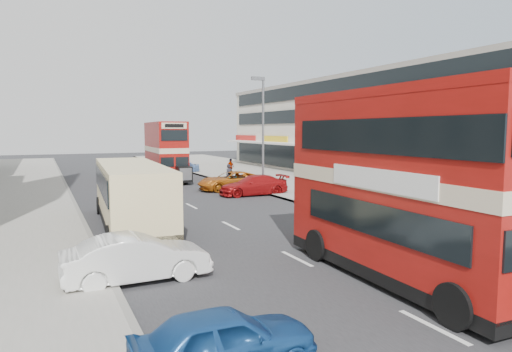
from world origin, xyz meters
TOP-DOWN VIEW (x-y plane):
  - ground at (0.00, 0.00)m, footprint 160.00×160.00m
  - road_surface at (0.00, 20.00)m, footprint 12.00×90.00m
  - pavement_right at (12.00, 20.00)m, footprint 12.00×90.00m
  - kerb_left at (-6.10, 20.00)m, footprint 0.20×90.00m
  - kerb_right at (6.10, 20.00)m, footprint 0.20×90.00m
  - commercial_row at (19.95, 22.00)m, footprint 9.90×46.20m
  - street_lamp at (6.52, 18.00)m, footprint 1.00×0.20m
  - bus_main at (1.74, -1.22)m, footprint 2.96×9.85m
  - bus_second at (2.22, 28.62)m, footprint 2.90×9.07m
  - coach at (-4.14, 9.80)m, footprint 3.19×10.22m
  - car_left_near at (-4.90, -3.72)m, footprint 3.49×1.43m
  - car_left_front at (-5.39, 2.00)m, footprint 4.23×1.54m
  - car_right_a at (5.14, 16.50)m, footprint 4.79×2.16m
  - car_right_b at (4.78, 19.59)m, footprint 5.00×2.39m
  - car_right_c at (5.07, 33.92)m, footprint 3.75×1.51m
  - pedestrian_near at (8.04, 13.20)m, footprint 0.68×0.50m
  - pedestrian_far at (8.28, 28.30)m, footprint 1.01×0.75m
  - cyclist at (4.70, 19.78)m, footprint 0.90×1.98m

SIDE VIEW (x-z plane):
  - ground at x=0.00m, z-range 0.00..0.00m
  - road_surface at x=0.00m, z-range 0.00..0.01m
  - pavement_right at x=12.00m, z-range 0.00..0.15m
  - kerb_left at x=-6.10m, z-range -0.01..0.15m
  - kerb_right at x=6.10m, z-range -0.01..0.15m
  - car_left_near at x=-4.90m, z-range 0.00..1.18m
  - cyclist at x=4.70m, z-range -0.32..1.58m
  - car_right_c at x=5.07m, z-range 0.00..1.28m
  - car_right_a at x=5.14m, z-range 0.00..1.36m
  - car_right_b at x=4.78m, z-range 0.00..1.38m
  - car_left_front at x=-5.39m, z-range 0.00..1.38m
  - pedestrian_far at x=8.28m, z-range 0.15..1.74m
  - pedestrian_near at x=8.04m, z-range 0.15..1.85m
  - coach at x=-4.14m, z-range 0.24..2.91m
  - bus_second at x=2.22m, z-range 0.13..5.06m
  - bus_main at x=1.74m, z-range 0.14..5.52m
  - commercial_row at x=19.95m, z-range 0.05..9.35m
  - street_lamp at x=6.52m, z-range 0.72..8.85m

